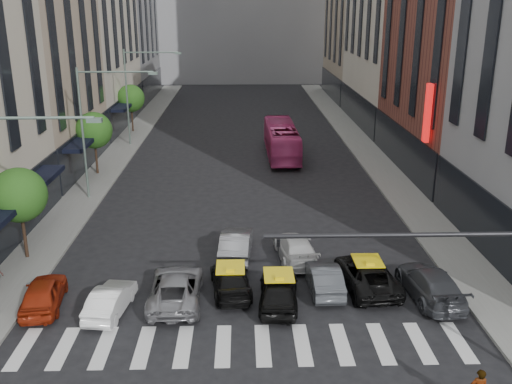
{
  "coord_description": "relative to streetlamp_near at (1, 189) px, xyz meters",
  "views": [
    {
      "loc": [
        -0.21,
        -18.41,
        13.11
      ],
      "look_at": [
        0.53,
        9.14,
        4.0
      ],
      "focal_mm": 40.0,
      "sensor_mm": 36.0,
      "label": 1
    }
  ],
  "objects": [
    {
      "name": "ground",
      "position": [
        10.04,
        -4.0,
        -5.9
      ],
      "size": [
        160.0,
        160.0,
        0.0
      ],
      "primitive_type": "plane",
      "color": "black",
      "rests_on": "ground"
    },
    {
      "name": "sidewalk_left",
      "position": [
        -1.46,
        26.0,
        -5.83
      ],
      "size": [
        3.0,
        96.0,
        0.15
      ],
      "primitive_type": "cube",
      "color": "slate",
      "rests_on": "ground"
    },
    {
      "name": "sidewalk_right",
      "position": [
        21.54,
        26.0,
        -5.83
      ],
      "size": [
        3.0,
        96.0,
        0.15
      ],
      "primitive_type": "cube",
      "color": "slate",
      "rests_on": "ground"
    },
    {
      "name": "building_left_b",
      "position": [
        -6.96,
        24.0,
        6.1
      ],
      "size": [
        8.0,
        16.0,
        24.0
      ],
      "primitive_type": "cube",
      "color": "tan",
      "rests_on": "ground"
    },
    {
      "name": "building_right_b",
      "position": [
        27.04,
        23.0,
        7.1
      ],
      "size": [
        8.0,
        18.0,
        26.0
      ],
      "primitive_type": "cube",
      "color": "brown",
      "rests_on": "ground"
    },
    {
      "name": "tree_near",
      "position": [
        -1.76,
        6.0,
        -2.25
      ],
      "size": [
        2.88,
        2.88,
        4.95
      ],
      "color": "black",
      "rests_on": "sidewalk_left"
    },
    {
      "name": "tree_mid",
      "position": [
        -1.76,
        22.0,
        -2.25
      ],
      "size": [
        2.88,
        2.88,
        4.95
      ],
      "color": "black",
      "rests_on": "sidewalk_left"
    },
    {
      "name": "tree_far",
      "position": [
        -1.76,
        38.0,
        -2.25
      ],
      "size": [
        2.88,
        2.88,
        4.95
      ],
      "color": "black",
      "rests_on": "sidewalk_left"
    },
    {
      "name": "streetlamp_near",
      "position": [
        0.0,
        0.0,
        0.0
      ],
      "size": [
        5.38,
        0.25,
        9.0
      ],
      "color": "gray",
      "rests_on": "sidewalk_left"
    },
    {
      "name": "streetlamp_mid",
      "position": [
        0.0,
        16.0,
        0.0
      ],
      "size": [
        5.38,
        0.25,
        9.0
      ],
      "color": "gray",
      "rests_on": "sidewalk_left"
    },
    {
      "name": "streetlamp_far",
      "position": [
        0.0,
        32.0,
        0.0
      ],
      "size": [
        5.38,
        0.25,
        9.0
      ],
      "color": "gray",
      "rests_on": "sidewalk_left"
    },
    {
      "name": "traffic_signal",
      "position": [
        17.74,
        -5.0,
        -1.43
      ],
      "size": [
        10.1,
        0.2,
        6.0
      ],
      "color": "black",
      "rests_on": "ground"
    },
    {
      "name": "liberty_sign",
      "position": [
        22.64,
        16.0,
        0.1
      ],
      "size": [
        0.3,
        0.7,
        4.0
      ],
      "color": "red",
      "rests_on": "ground"
    },
    {
      "name": "car_red",
      "position": [
        0.84,
        0.81,
        -5.21
      ],
      "size": [
        2.14,
        4.25,
        1.39
      ],
      "primitive_type": "imported",
      "rotation": [
        0.0,
        0.0,
        3.27
      ],
      "color": "maroon",
      "rests_on": "ground"
    },
    {
      "name": "car_white_front",
      "position": [
        3.97,
        0.26,
        -5.28
      ],
      "size": [
        1.81,
        3.92,
        1.25
      ],
      "primitive_type": "imported",
      "rotation": [
        0.0,
        0.0,
        3.01
      ],
      "color": "white",
      "rests_on": "ground"
    },
    {
      "name": "car_silver",
      "position": [
        6.78,
        1.19,
        -5.2
      ],
      "size": [
        2.45,
        5.14,
        1.42
      ],
      "primitive_type": "imported",
      "rotation": [
        0.0,
        0.0,
        3.16
      ],
      "color": "gray",
      "rests_on": "ground"
    },
    {
      "name": "taxi_left",
      "position": [
        9.28,
        2.07,
        -5.28
      ],
      "size": [
        2.25,
        4.5,
        1.26
      ],
      "primitive_type": "imported",
      "rotation": [
        0.0,
        0.0,
        3.26
      ],
      "color": "black",
      "rests_on": "ground"
    },
    {
      "name": "taxi_center",
      "position": [
        11.48,
        0.77,
        -5.17
      ],
      "size": [
        2.06,
        4.45,
        1.48
      ],
      "primitive_type": "imported",
      "rotation": [
        0.0,
        0.0,
        3.07
      ],
      "color": "black",
      "rests_on": "ground"
    },
    {
      "name": "car_grey_mid",
      "position": [
        13.73,
        2.14,
        -5.23
      ],
      "size": [
        1.59,
        4.16,
        1.35
      ],
      "primitive_type": "imported",
      "rotation": [
        0.0,
        0.0,
        3.18
      ],
      "color": "#43464B",
      "rests_on": "ground"
    },
    {
      "name": "taxi_right",
      "position": [
        15.85,
        2.31,
        -5.21
      ],
      "size": [
        2.77,
        5.21,
        1.39
      ],
      "primitive_type": "imported",
      "rotation": [
        0.0,
        0.0,
        3.23
      ],
      "color": "black",
      "rests_on": "ground"
    },
    {
      "name": "car_grey_curb",
      "position": [
        18.59,
        1.21,
        -5.18
      ],
      "size": [
        2.42,
        5.16,
        1.46
      ],
      "primitive_type": "imported",
      "rotation": [
        0.0,
        0.0,
        3.22
      ],
      "color": "#3A3C42",
      "rests_on": "ground"
    },
    {
      "name": "car_row2_left",
      "position": [
        9.51,
        6.05,
        -5.16
      ],
      "size": [
        1.92,
        4.64,
        1.5
      ],
      "primitive_type": "imported",
      "rotation": [
        0.0,
        0.0,
        3.07
      ],
      "color": "gray",
      "rests_on": "ground"
    },
    {
      "name": "car_row2_right",
      "position": [
        12.72,
        5.58,
        -5.23
      ],
      "size": [
        2.35,
        4.81,
        1.35
      ],
      "primitive_type": "imported",
      "rotation": [
        0.0,
        0.0,
        3.24
      ],
      "color": "silver",
      "rests_on": "ground"
    },
    {
      "name": "bus",
      "position": [
        13.46,
        27.49,
        -4.39
      ],
      "size": [
        2.69,
        10.87,
        3.02
      ],
      "primitive_type": "imported",
      "rotation": [
        0.0,
        0.0,
        3.16
      ],
      "color": "#D23D82",
      "rests_on": "ground"
    },
    {
      "name": "rider",
      "position": [
        17.55,
        -6.91,
        -4.3
      ],
      "size": [
        0.58,
        0.38,
        1.6
      ],
      "primitive_type": "imported",
      "rotation": [
        0.0,
        0.0,
        3.14
      ],
      "color": "gray",
      "rests_on": "motorcycle"
    }
  ]
}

